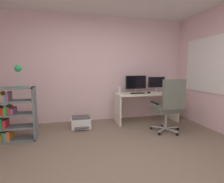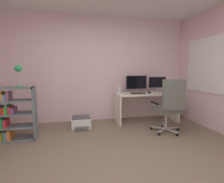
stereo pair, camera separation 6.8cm
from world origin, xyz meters
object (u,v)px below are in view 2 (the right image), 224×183
at_px(desk, 147,100).
at_px(keyboard, 138,93).
at_px(monitor_main, 136,83).
at_px(desktop_speaker, 119,90).
at_px(monitor_secondary, 157,83).
at_px(desk_lamp, 18,70).
at_px(printer, 81,122).
at_px(bookshelf, 9,115).
at_px(computer_mouse, 149,93).
at_px(office_chair, 169,105).

xyz_separation_m(desk, keyboard, (-0.27, -0.09, 0.20)).
height_order(monitor_main, desktop_speaker, monitor_main).
bearing_deg(monitor_secondary, keyboard, -160.83).
height_order(desk, keyboard, keyboard).
relative_size(monitor_main, monitor_secondary, 1.22).
distance_m(desktop_speaker, desk_lamp, 2.19).
xyz_separation_m(monitor_main, printer, (-1.39, -0.24, -0.85)).
bearing_deg(bookshelf, printer, 18.17).
xyz_separation_m(computer_mouse, office_chair, (0.07, -0.79, -0.14)).
bearing_deg(desktop_speaker, desk_lamp, -162.99).
bearing_deg(desk, desk_lamp, -168.48).
relative_size(computer_mouse, printer, 0.23).
height_order(monitor_main, keyboard, monitor_main).
height_order(desk, desk_lamp, desk_lamp).
xyz_separation_m(desk, office_chair, (0.10, -0.88, 0.06)).
bearing_deg(printer, desktop_speaker, 11.69).
relative_size(desk, desk_lamp, 3.87).
height_order(monitor_secondary, computer_mouse, monitor_secondary).
distance_m(desk, monitor_main, 0.50).
xyz_separation_m(monitor_secondary, computer_mouse, (-0.30, -0.20, -0.21)).
distance_m(office_chair, printer, 1.94).
bearing_deg(desk_lamp, bookshelf, -179.92).
height_order(computer_mouse, printer, computer_mouse).
xyz_separation_m(keyboard, office_chair, (0.37, -0.79, -0.13)).
bearing_deg(printer, computer_mouse, 1.39).
height_order(monitor_secondary, office_chair, office_chair).
height_order(desk, monitor_secondary, monitor_secondary).
xyz_separation_m(desktop_speaker, printer, (-0.94, -0.19, -0.69)).
bearing_deg(keyboard, desk_lamp, -173.07).
height_order(desk, computer_mouse, computer_mouse).
height_order(desk, desktop_speaker, desktop_speaker).
distance_m(keyboard, bookshelf, 2.72).
distance_m(monitor_main, printer, 1.65).
bearing_deg(desktop_speaker, monitor_secondary, 2.69).
distance_m(desk, desktop_speaker, 0.74).
relative_size(monitor_secondary, desktop_speaker, 2.62).
distance_m(monitor_main, computer_mouse, 0.40).
relative_size(desk, office_chair, 1.37).
relative_size(office_chair, printer, 2.58).
height_order(desktop_speaker, desk_lamp, desk_lamp).
relative_size(desktop_speaker, bookshelf, 0.17).
bearing_deg(desk_lamp, monitor_main, 15.09).
bearing_deg(bookshelf, monitor_main, 13.97).
distance_m(monitor_secondary, computer_mouse, 0.42).
bearing_deg(bookshelf, keyboard, 9.86).
distance_m(monitor_main, office_chair, 1.11).
relative_size(bookshelf, printer, 2.29).
relative_size(desktop_speaker, office_chair, 0.15).
height_order(desk, bookshelf, bookshelf).
bearing_deg(computer_mouse, desktop_speaker, -178.54).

